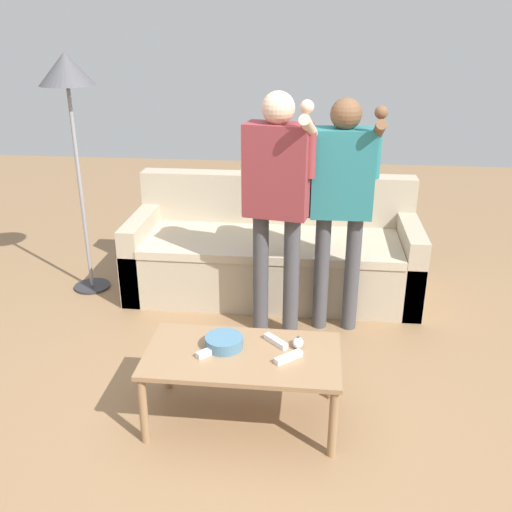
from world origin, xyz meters
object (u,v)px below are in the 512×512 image
at_px(coffee_table, 242,362).
at_px(game_remote_wand_far, 276,341).
at_px(player_center, 277,189).
at_px(couch, 274,253).
at_px(player_right, 342,191).
at_px(game_remote_nunchuk, 298,343).
at_px(game_remote_wand_near, 288,357).
at_px(snack_bowl, 224,342).
at_px(game_remote_wand_spare, 211,351).
at_px(floor_lamp, 68,84).

relative_size(coffee_table, game_remote_wand_far, 7.32).
bearing_deg(player_center, couch, 95.62).
xyz_separation_m(coffee_table, game_remote_wand_far, (0.16, 0.11, 0.06)).
bearing_deg(player_right, game_remote_wand_far, -109.89).
bearing_deg(game_remote_nunchuk, game_remote_wand_near, -108.22).
height_order(snack_bowl, game_remote_wand_far, snack_bowl).
relative_size(couch, game_remote_wand_spare, 15.29).
xyz_separation_m(player_right, game_remote_wand_spare, (-0.66, -1.07, -0.56)).
bearing_deg(game_remote_nunchuk, game_remote_wand_spare, -165.51).
xyz_separation_m(snack_bowl, floor_lamp, (-1.31, 1.42, 1.13)).
height_order(couch, snack_bowl, couch).
xyz_separation_m(snack_bowl, game_remote_nunchuk, (0.38, 0.04, -0.01)).
relative_size(coffee_table, snack_bowl, 5.08).
bearing_deg(game_remote_nunchuk, floor_lamp, 140.80).
xyz_separation_m(game_remote_nunchuk, player_right, (0.22, 0.96, 0.55)).
bearing_deg(couch, game_remote_nunchuk, -80.85).
height_order(snack_bowl, player_right, player_right).
height_order(coffee_table, game_remote_wand_near, game_remote_wand_near).
bearing_deg(game_remote_wand_near, game_remote_wand_far, 116.87).
bearing_deg(game_remote_wand_near, game_remote_nunchuk, 71.78).
distance_m(couch, game_remote_wand_near, 1.67).
distance_m(player_right, player_center, 0.42).
height_order(couch, game_remote_wand_spare, couch).
height_order(player_right, game_remote_wand_near, player_right).
bearing_deg(couch, floor_lamp, -174.03).
xyz_separation_m(snack_bowl, player_right, (0.61, 1.00, 0.54)).
relative_size(game_remote_wand_far, game_remote_wand_spare, 0.96).
xyz_separation_m(snack_bowl, game_remote_wand_spare, (-0.06, -0.07, -0.01)).
distance_m(couch, coffee_table, 1.62).
bearing_deg(floor_lamp, game_remote_wand_spare, -50.07).
relative_size(snack_bowl, game_remote_wand_spare, 1.38).
height_order(floor_lamp, player_right, floor_lamp).
distance_m(game_remote_nunchuk, game_remote_wand_near, 0.14).
distance_m(coffee_table, game_remote_wand_far, 0.21).
distance_m(game_remote_wand_near, game_remote_wand_far, 0.16).
height_order(snack_bowl, game_remote_wand_spare, snack_bowl).
bearing_deg(floor_lamp, player_center, -19.20).
bearing_deg(game_remote_wand_far, game_remote_wand_spare, -158.11).
distance_m(game_remote_wand_far, game_remote_wand_spare, 0.35).
height_order(snack_bowl, player_center, player_center).
bearing_deg(snack_bowl, game_remote_nunchuk, 6.66).
bearing_deg(game_remote_wand_spare, player_center, 74.86).
height_order(floor_lamp, game_remote_wand_near, floor_lamp).
distance_m(coffee_table, game_remote_nunchuk, 0.31).
xyz_separation_m(game_remote_wand_far, game_remote_wand_spare, (-0.32, -0.13, -0.00)).
bearing_deg(player_center, game_remote_wand_far, -85.69).
bearing_deg(game_remote_wand_far, floor_lamp, 139.12).
bearing_deg(game_remote_wand_spare, game_remote_nunchuk, 14.49).
height_order(couch, game_remote_wand_near, couch).
height_order(player_right, player_center, player_center).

